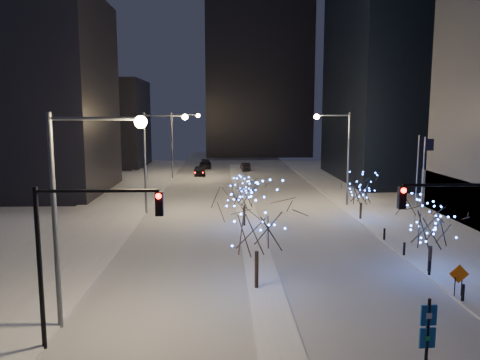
{
  "coord_description": "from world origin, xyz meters",
  "views": [
    {
      "loc": [
        -2.4,
        -18.97,
        9.95
      ],
      "look_at": [
        -1.09,
        15.43,
        5.0
      ],
      "focal_mm": 35.0,
      "sensor_mm": 36.0,
      "label": 1
    }
  ],
  "objects_px": {
    "street_lamp_w_far": "(179,136)",
    "car_mid": "(245,166)",
    "traffic_signal_west": "(76,240)",
    "street_lamp_east": "(340,146)",
    "traffic_signal_east": "(476,230)",
    "holiday_tree_median_far": "(244,194)",
    "construction_sign": "(459,277)",
    "car_near": "(199,171)",
    "street_lamp_w_near": "(77,190)",
    "holiday_tree_plaza_near": "(432,225)",
    "holiday_tree_plaza_far": "(361,189)",
    "wayfinding_sign": "(428,333)",
    "car_far": "(205,164)",
    "street_lamp_w_mid": "(155,148)",
    "holiday_tree_median_near": "(257,222)"
  },
  "relations": [
    {
      "from": "traffic_signal_east",
      "to": "holiday_tree_plaza_near",
      "type": "bearing_deg",
      "value": 78.51
    },
    {
      "from": "street_lamp_w_far",
      "to": "car_mid",
      "type": "bearing_deg",
      "value": 43.93
    },
    {
      "from": "street_lamp_w_mid",
      "to": "car_mid",
      "type": "distance_m",
      "value": 37.18
    },
    {
      "from": "traffic_signal_east",
      "to": "holiday_tree_median_far",
      "type": "xyz_separation_m",
      "value": [
        -9.44,
        20.06,
        -1.77
      ]
    },
    {
      "from": "car_far",
      "to": "car_mid",
      "type": "bearing_deg",
      "value": -25.71
    },
    {
      "from": "traffic_signal_west",
      "to": "street_lamp_east",
      "type": "bearing_deg",
      "value": 58.31
    },
    {
      "from": "street_lamp_w_far",
      "to": "holiday_tree_plaza_near",
      "type": "bearing_deg",
      "value": -65.84
    },
    {
      "from": "holiday_tree_plaza_near",
      "to": "street_lamp_w_far",
      "type": "bearing_deg",
      "value": 114.16
    },
    {
      "from": "street_lamp_w_near",
      "to": "car_near",
      "type": "relative_size",
      "value": 2.24
    },
    {
      "from": "street_lamp_w_near",
      "to": "wayfinding_sign",
      "type": "xyz_separation_m",
      "value": [
        13.94,
        -5.29,
        -4.44
      ]
    },
    {
      "from": "car_near",
      "to": "holiday_tree_plaza_near",
      "type": "height_order",
      "value": "holiday_tree_plaza_near"
    },
    {
      "from": "street_lamp_w_far",
      "to": "holiday_tree_plaza_near",
      "type": "distance_m",
      "value": 47.61
    },
    {
      "from": "street_lamp_w_near",
      "to": "car_mid",
      "type": "height_order",
      "value": "street_lamp_w_near"
    },
    {
      "from": "street_lamp_w_near",
      "to": "construction_sign",
      "type": "xyz_separation_m",
      "value": [
        19.24,
        2.71,
        -5.29
      ]
    },
    {
      "from": "car_far",
      "to": "holiday_tree_plaza_far",
      "type": "xyz_separation_m",
      "value": [
        16.0,
        -42.17,
        2.18
      ]
    },
    {
      "from": "traffic_signal_east",
      "to": "car_near",
      "type": "bearing_deg",
      "value": 105.4
    },
    {
      "from": "street_lamp_w_near",
      "to": "car_mid",
      "type": "distance_m",
      "value": 61.37
    },
    {
      "from": "holiday_tree_plaza_far",
      "to": "construction_sign",
      "type": "height_order",
      "value": "holiday_tree_plaza_far"
    },
    {
      "from": "holiday_tree_median_near",
      "to": "car_near",
      "type": "bearing_deg",
      "value": 96.46
    },
    {
      "from": "holiday_tree_median_far",
      "to": "holiday_tree_plaza_far",
      "type": "bearing_deg",
      "value": 11.71
    },
    {
      "from": "car_near",
      "to": "wayfinding_sign",
      "type": "bearing_deg",
      "value": -84.11
    },
    {
      "from": "street_lamp_w_near",
      "to": "street_lamp_w_far",
      "type": "distance_m",
      "value": 50.0
    },
    {
      "from": "street_lamp_w_mid",
      "to": "construction_sign",
      "type": "relative_size",
      "value": 5.7
    },
    {
      "from": "street_lamp_w_far",
      "to": "car_far",
      "type": "height_order",
      "value": "street_lamp_w_far"
    },
    {
      "from": "street_lamp_east",
      "to": "holiday_tree_median_near",
      "type": "xyz_separation_m",
      "value": [
        -10.58,
        -23.68,
        -2.48
      ]
    },
    {
      "from": "wayfinding_sign",
      "to": "holiday_tree_plaza_far",
      "type": "bearing_deg",
      "value": 74.19
    },
    {
      "from": "holiday_tree_median_near",
      "to": "construction_sign",
      "type": "height_order",
      "value": "holiday_tree_median_near"
    },
    {
      "from": "street_lamp_w_near",
      "to": "holiday_tree_plaza_near",
      "type": "distance_m",
      "value": 20.83
    },
    {
      "from": "car_near",
      "to": "holiday_tree_median_near",
      "type": "height_order",
      "value": "holiday_tree_median_near"
    },
    {
      "from": "car_mid",
      "to": "holiday_tree_median_far",
      "type": "relative_size",
      "value": 0.94
    },
    {
      "from": "street_lamp_w_far",
      "to": "construction_sign",
      "type": "bearing_deg",
      "value": -67.87
    },
    {
      "from": "street_lamp_east",
      "to": "holiday_tree_median_near",
      "type": "relative_size",
      "value": 1.7
    },
    {
      "from": "street_lamp_east",
      "to": "holiday_tree_plaza_far",
      "type": "height_order",
      "value": "street_lamp_east"
    },
    {
      "from": "car_far",
      "to": "traffic_signal_east",
      "type": "bearing_deg",
      "value": -77.98
    },
    {
      "from": "holiday_tree_plaza_near",
      "to": "construction_sign",
      "type": "bearing_deg",
      "value": -92.89
    },
    {
      "from": "car_near",
      "to": "car_far",
      "type": "distance_m",
      "value": 10.04
    },
    {
      "from": "street_lamp_w_mid",
      "to": "wayfinding_sign",
      "type": "xyz_separation_m",
      "value": [
        13.94,
        -30.29,
        -4.44
      ]
    },
    {
      "from": "street_lamp_w_mid",
      "to": "car_far",
      "type": "relative_size",
      "value": 1.94
    },
    {
      "from": "street_lamp_east",
      "to": "holiday_tree_median_far",
      "type": "distance_m",
      "value": 14.28
    },
    {
      "from": "car_mid",
      "to": "street_lamp_w_mid",
      "type": "bearing_deg",
      "value": 69.68
    },
    {
      "from": "construction_sign",
      "to": "holiday_tree_plaza_far",
      "type": "bearing_deg",
      "value": 95.76
    },
    {
      "from": "car_near",
      "to": "holiday_tree_median_far",
      "type": "relative_size",
      "value": 1.04
    },
    {
      "from": "street_lamp_w_mid",
      "to": "traffic_signal_east",
      "type": "xyz_separation_m",
      "value": [
        17.88,
        -26.0,
        -1.74
      ]
    },
    {
      "from": "street_lamp_east",
      "to": "wayfinding_sign",
      "type": "distance_m",
      "value": 33.96
    },
    {
      "from": "holiday_tree_plaza_near",
      "to": "car_near",
      "type": "bearing_deg",
      "value": 109.49
    },
    {
      "from": "street_lamp_w_mid",
      "to": "car_far",
      "type": "xyz_separation_m",
      "value": [
        3.44,
        38.5,
        -5.75
      ]
    },
    {
      "from": "street_lamp_w_near",
      "to": "car_mid",
      "type": "bearing_deg",
      "value": 80.05
    },
    {
      "from": "street_lamp_east",
      "to": "construction_sign",
      "type": "relative_size",
      "value": 5.7
    },
    {
      "from": "traffic_signal_east",
      "to": "street_lamp_w_mid",
      "type": "bearing_deg",
      "value": 124.51
    },
    {
      "from": "street_lamp_w_mid",
      "to": "wayfinding_sign",
      "type": "bearing_deg",
      "value": -65.29
    }
  ]
}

